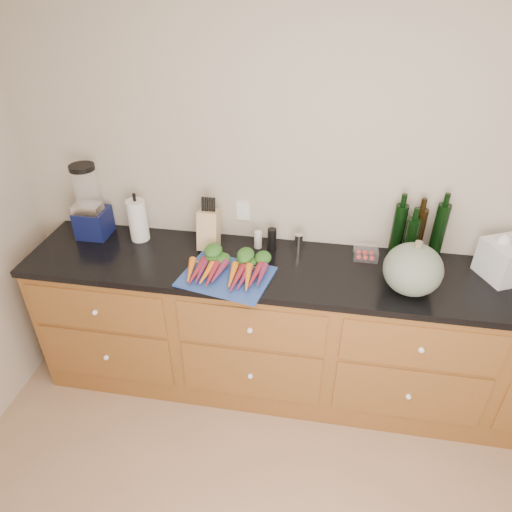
% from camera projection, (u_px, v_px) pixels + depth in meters
% --- Properties ---
extents(wall_back, '(4.10, 0.05, 2.60)m').
position_uv_depth(wall_back, '(346.00, 189.00, 2.63)').
color(wall_back, '#B9AC99').
rests_on(wall_back, ground).
extents(cabinets, '(3.60, 0.64, 0.90)m').
position_uv_depth(cabinets, '(331.00, 336.00, 2.82)').
color(cabinets, brown).
rests_on(cabinets, ground).
extents(countertop, '(3.64, 0.62, 0.04)m').
position_uv_depth(countertop, '(338.00, 274.00, 2.57)').
color(countertop, black).
rests_on(countertop, cabinets).
extents(cutting_board, '(0.54, 0.45, 0.01)m').
position_uv_depth(cutting_board, '(226.00, 277.00, 2.51)').
color(cutting_board, '#264395').
rests_on(cutting_board, countertop).
extents(carrots, '(0.45, 0.33, 0.06)m').
position_uv_depth(carrots, '(228.00, 267.00, 2.53)').
color(carrots, orange).
rests_on(carrots, cutting_board).
extents(squash, '(0.30, 0.30, 0.27)m').
position_uv_depth(squash, '(413.00, 269.00, 2.34)').
color(squash, '#536353').
rests_on(squash, countertop).
extents(blender_appliance, '(0.19, 0.19, 0.47)m').
position_uv_depth(blender_appliance, '(90.00, 206.00, 2.79)').
color(blender_appliance, '#0E1442').
rests_on(blender_appliance, countertop).
extents(paper_towel, '(0.12, 0.12, 0.26)m').
position_uv_depth(paper_towel, '(138.00, 220.00, 2.79)').
color(paper_towel, silver).
rests_on(paper_towel, countertop).
extents(knife_block, '(0.12, 0.12, 0.24)m').
position_uv_depth(knife_block, '(209.00, 230.00, 2.72)').
color(knife_block, tan).
rests_on(knife_block, countertop).
extents(grinder_salt, '(0.05, 0.05, 0.11)m').
position_uv_depth(grinder_salt, '(258.00, 240.00, 2.75)').
color(grinder_salt, silver).
rests_on(grinder_salt, countertop).
extents(grinder_pepper, '(0.05, 0.05, 0.13)m').
position_uv_depth(grinder_pepper, '(272.00, 239.00, 2.73)').
color(grinder_pepper, black).
rests_on(grinder_pepper, countertop).
extents(canister_chrome, '(0.05, 0.05, 0.11)m').
position_uv_depth(canister_chrome, '(299.00, 243.00, 2.71)').
color(canister_chrome, silver).
rests_on(canister_chrome, countertop).
extents(tomato_box, '(0.14, 0.11, 0.06)m').
position_uv_depth(tomato_box, '(366.00, 253.00, 2.66)').
color(tomato_box, white).
rests_on(tomato_box, countertop).
extents(bottles, '(0.29, 0.15, 0.35)m').
position_uv_depth(bottles, '(416.00, 235.00, 2.58)').
color(bottles, black).
rests_on(bottles, countertop).
extents(grocery_bag, '(0.35, 0.32, 0.21)m').
position_uv_depth(grocery_bag, '(511.00, 260.00, 2.47)').
color(grocery_bag, white).
rests_on(grocery_bag, countertop).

